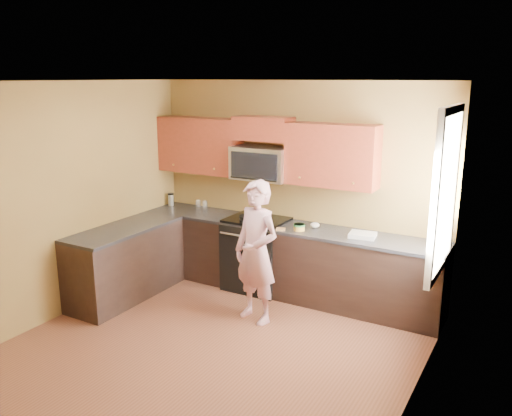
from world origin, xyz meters
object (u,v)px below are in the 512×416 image
Objects in this scene: stove at (257,253)px; microwave at (262,179)px; frying_pan at (249,220)px; woman at (256,252)px; butter_tub at (299,230)px; travel_mug at (171,205)px.

microwave reaches higher than stove.
microwave is at bearing 90.00° from stove.
frying_pan reaches higher than stove.
woman is at bearing -64.09° from microwave.
travel_mug is at bearing 173.84° from butter_tub.
butter_tub is at bearing -10.33° from stove.
microwave is 0.88m from butter_tub.
woman is 3.88× the size of frying_pan.
woman reaches higher than butter_tub.
stove is at bearing -90.00° from microwave.
frying_pan is at bearing 140.44° from woman.
microwave is 1.80× the size of frying_pan.
stove is at bearing 133.76° from woman.
woman reaches higher than stove.
woman is 0.92m from frying_pan.
stove is at bearing 42.77° from frying_pan.
microwave is (0.00, 0.12, 0.97)m from stove.
woman is at bearing -66.05° from frying_pan.
woman is 0.74m from butter_tub.
stove is at bearing 169.67° from butter_tub.
butter_tub is at bearing -13.92° from frying_pan.
microwave is at bearing 61.04° from frying_pan.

